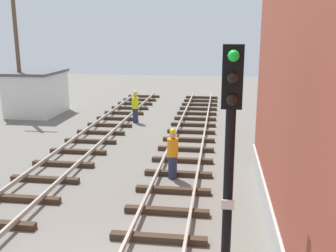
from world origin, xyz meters
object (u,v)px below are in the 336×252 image
object	(u,v)px
utility_pole_far	(17,47)
signal_mast	(230,149)
track_worker_distant	(135,107)
control_hut	(37,93)
track_worker_foreground	(173,154)

from	to	relation	value
utility_pole_far	signal_mast	bearing A→B (deg)	-51.83
signal_mast	track_worker_distant	size ratio (longest dim) A/B	2.68
control_hut	track_worker_foreground	bearing A→B (deg)	-45.27
utility_pole_far	track_worker_foreground	world-z (taller)	utility_pole_far
control_hut	utility_pole_far	distance (m)	3.05
control_hut	track_worker_distant	world-z (taller)	control_hut
utility_pole_far	track_worker_distant	size ratio (longest dim) A/B	4.35
track_worker_distant	track_worker_foreground	bearing A→B (deg)	-69.22
track_worker_foreground	signal_mast	bearing A→B (deg)	-74.37
signal_mast	track_worker_foreground	size ratio (longest dim) A/B	2.68
utility_pole_far	control_hut	bearing A→B (deg)	52.29
control_hut	signal_mast	bearing A→B (deg)	-54.59
control_hut	utility_pole_far	size ratio (longest dim) A/B	0.47
track_worker_foreground	track_worker_distant	xyz separation A→B (m)	(-3.23, 8.50, 0.00)
track_worker_foreground	track_worker_distant	world-z (taller)	same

